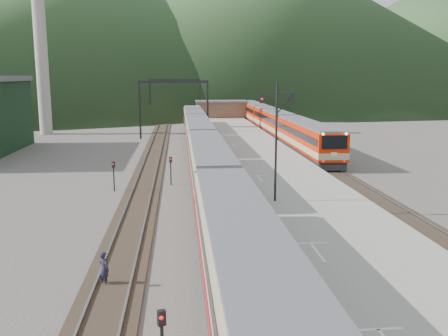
{
  "coord_description": "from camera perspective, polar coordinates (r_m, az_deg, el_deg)",
  "views": [
    {
      "loc": [
        -2.16,
        -14.41,
        8.65
      ],
      "look_at": [
        1.04,
        21.2,
        2.0
      ],
      "focal_mm": 40.0,
      "sensor_mm": 36.0,
      "label": 1
    }
  ],
  "objects": [
    {
      "name": "gantry_far",
      "position": [
        94.46,
        -5.62,
        8.63
      ],
      "size": [
        9.55,
        0.25,
        8.0
      ],
      "color": "black",
      "rests_on": "ground"
    },
    {
      "name": "hill_a",
      "position": [
        208.97,
        -16.19,
        16.0
      ],
      "size": [
        180.0,
        180.0,
        60.0
      ],
      "primitive_type": "cone",
      "color": "#2D4F25",
      "rests_on": "ground"
    },
    {
      "name": "short_signal_b",
      "position": [
        39.97,
        -6.11,
        0.12
      ],
      "size": [
        0.25,
        0.2,
        2.27
      ],
      "color": "black",
      "rests_on": "ground"
    },
    {
      "name": "short_signal_c",
      "position": [
        38.51,
        -12.5,
        -0.47
      ],
      "size": [
        0.27,
        0.24,
        2.27
      ],
      "color": "black",
      "rests_on": "ground"
    },
    {
      "name": "signal_mast",
      "position": [
        30.38,
        5.99,
        4.26
      ],
      "size": [
        2.19,
        0.43,
        7.16
      ],
      "color": "black",
      "rests_on": "platform"
    },
    {
      "name": "hill_c",
      "position": [
        251.41,
        22.01,
        13.52
      ],
      "size": [
        160.0,
        160.0,
        50.0
      ],
      "primitive_type": "cone",
      "color": "#2D4F25",
      "rests_on": "ground"
    },
    {
      "name": "track_main",
      "position": [
        55.12,
        -2.84,
        1.57
      ],
      "size": [
        2.6,
        200.0,
        0.23
      ],
      "color": "black",
      "rests_on": "ground"
    },
    {
      "name": "track_far",
      "position": [
        55.15,
        -8.03,
        1.48
      ],
      "size": [
        2.6,
        200.0,
        0.23
      ],
      "color": "black",
      "rests_on": "ground"
    },
    {
      "name": "smokestack",
      "position": [
        79.2,
        -20.31,
        14.5
      ],
      "size": [
        1.8,
        1.8,
        30.0
      ],
      "primitive_type": "cylinder",
      "color": "#9E998E",
      "rests_on": "ground"
    },
    {
      "name": "gantry_near",
      "position": [
        69.48,
        -5.76,
        7.96
      ],
      "size": [
        9.55,
        0.25,
        8.0
      ],
      "color": "black",
      "rests_on": "ground"
    },
    {
      "name": "track_second",
      "position": [
        56.75,
        8.85,
        1.71
      ],
      "size": [
        2.6,
        200.0,
        0.23
      ],
      "color": "black",
      "rests_on": "ground"
    },
    {
      "name": "hill_b",
      "position": [
        248.2,
        2.45,
        17.2
      ],
      "size": [
        220.0,
        220.0,
        75.0
      ],
      "primitive_type": "cone",
      "color": "#2D4F25",
      "rests_on": "ground"
    },
    {
      "name": "platform",
      "position": [
        53.6,
        3.24,
        1.77
      ],
      "size": [
        8.0,
        100.0,
        1.0
      ],
      "primitive_type": "cube",
      "color": "gray",
      "rests_on": "ground"
    },
    {
      "name": "worker",
      "position": [
        21.68,
        -13.55,
        -11.14
      ],
      "size": [
        0.64,
        0.64,
        1.5
      ],
      "primitive_type": "imported",
      "rotation": [
        0.0,
        0.0,
        2.36
      ],
      "color": "#1F1E2F",
      "rests_on": "ground"
    },
    {
      "name": "main_train",
      "position": [
        46.0,
        -2.4,
        2.1
      ],
      "size": [
        2.75,
        75.44,
        3.36
      ],
      "color": "tan",
      "rests_on": "track_main"
    },
    {
      "name": "station_shed",
      "position": [
        92.93,
        -0.34,
        6.79
      ],
      "size": [
        9.4,
        4.4,
        3.1
      ],
      "color": "brown",
      "rests_on": "platform"
    },
    {
      "name": "second_train",
      "position": [
        73.14,
        5.67,
        5.23
      ],
      "size": [
        2.81,
        57.73,
        3.43
      ],
      "color": "red",
      "rests_on": "track_second"
    }
  ]
}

